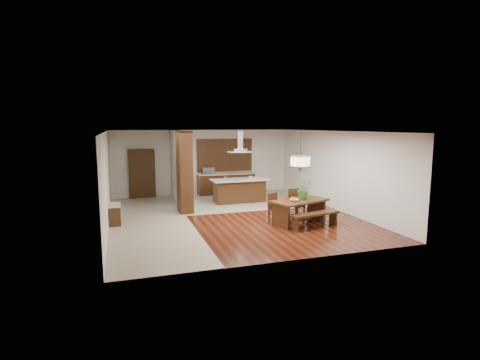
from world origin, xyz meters
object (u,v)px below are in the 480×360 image
object	(u,v)px
pendant_lantern	(301,153)
microwave	(208,171)
dining_table	(299,206)
fruit_bowl	(294,200)
dining_bench	(315,220)
kitchen_island	(240,190)
island_cup	(250,177)
dining_chair_left	(276,208)
dining_chair_right	(297,204)
hallway_console	(115,214)
range_hood	(239,141)
foliage_plant	(304,190)

from	to	relation	value
pendant_lantern	microwave	bearing A→B (deg)	105.36
dining_table	microwave	world-z (taller)	microwave
fruit_bowl	dining_bench	bearing A→B (deg)	-46.38
fruit_bowl	kitchen_island	bearing A→B (deg)	97.58
island_cup	microwave	distance (m)	2.48
dining_chair_left	microwave	bearing A→B (deg)	78.51
dining_chair_right	island_cup	distance (m)	3.08
fruit_bowl	island_cup	world-z (taller)	island_cup
hallway_console	pendant_lantern	xyz separation A→B (m)	(5.58, -1.77, 1.93)
dining_bench	dining_chair_right	bearing A→B (deg)	88.14
fruit_bowl	dining_table	bearing A→B (deg)	29.33
dining_bench	kitchen_island	size ratio (longest dim) A/B	0.72
dining_chair_left	pendant_lantern	world-z (taller)	pendant_lantern
dining_table	range_hood	bearing A→B (deg)	101.57
island_cup	microwave	xyz separation A→B (m)	(-1.24, 2.15, 0.08)
dining_bench	foliage_plant	distance (m)	1.11
hallway_console	microwave	size ratio (longest dim) A/B	1.69
dining_chair_right	range_hood	distance (m)	3.82
dining_bench	range_hood	xyz separation A→B (m)	(-0.99, 4.41, 2.23)
foliage_plant	range_hood	bearing A→B (deg)	104.96
island_cup	microwave	world-z (taller)	microwave
dining_chair_left	range_hood	distance (m)	3.94
foliage_plant	kitchen_island	size ratio (longest dim) A/B	0.25
kitchen_island	dining_chair_right	bearing A→B (deg)	-72.45
hallway_console	microwave	xyz separation A→B (m)	(3.99, 4.04, 0.78)
hallway_console	dining_bench	bearing A→B (deg)	-22.47
hallway_console	dining_table	size ratio (longest dim) A/B	0.43
dining_chair_left	microwave	distance (m)	5.54
dining_table	pendant_lantern	size ratio (longest dim) A/B	1.56
dining_table	range_hood	size ratio (longest dim) A/B	2.27
dining_chair_right	microwave	world-z (taller)	microwave
dining_bench	fruit_bowl	bearing A→B (deg)	133.62
dining_table	dining_chair_left	bearing A→B (deg)	147.99
dining_chair_right	dining_table	bearing A→B (deg)	-122.21
dining_chair_right	fruit_bowl	distance (m)	1.01
kitchen_island	range_hood	xyz separation A→B (m)	(-0.00, 0.00, 1.97)
dining_bench	dining_chair_left	bearing A→B (deg)	129.25
dining_table	island_cup	distance (m)	3.70
dining_bench	dining_chair_left	size ratio (longest dim) A/B	1.78
dining_bench	dining_chair_right	world-z (taller)	dining_chair_right
range_hood	island_cup	world-z (taller)	range_hood
dining_table	foliage_plant	world-z (taller)	foliage_plant
dining_table	fruit_bowl	xyz separation A→B (m)	(-0.25, -0.14, 0.23)
island_cup	kitchen_island	bearing A→B (deg)	164.06
dining_bench	foliage_plant	world-z (taller)	foliage_plant
range_hood	microwave	distance (m)	2.58
dining_table	kitchen_island	world-z (taller)	kitchen_island
dining_bench	microwave	bearing A→B (deg)	105.69
dining_table	fruit_bowl	world-z (taller)	fruit_bowl
island_cup	microwave	bearing A→B (deg)	120.08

